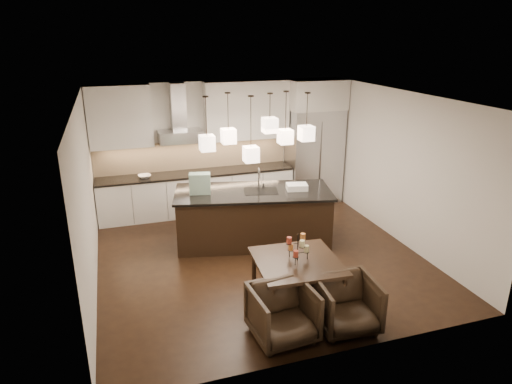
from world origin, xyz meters
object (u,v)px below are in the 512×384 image
object	(u,v)px
dining_table	(297,282)
armchair_right	(347,304)
armchair_left	(283,313)
refrigerator	(314,156)
island_body	(253,218)

from	to	relation	value
dining_table	armchair_right	distance (m)	0.84
dining_table	armchair_left	distance (m)	0.83
dining_table	armchair_left	world-z (taller)	armchair_left
refrigerator	dining_table	bearing A→B (deg)	-117.43
dining_table	armchair_right	world-z (taller)	armchair_right
refrigerator	island_body	world-z (taller)	refrigerator
armchair_right	dining_table	bearing A→B (deg)	123.88
dining_table	armchair_left	bearing A→B (deg)	-121.35
island_body	armchair_right	xyz separation A→B (m)	(0.38, -2.93, -0.13)
armchair_left	island_body	bearing A→B (deg)	75.73
dining_table	armchair_right	size ratio (longest dim) A/B	1.50
island_body	refrigerator	bearing A→B (deg)	53.76
refrigerator	armchair_right	xyz separation A→B (m)	(-1.64, -4.69, -0.72)
armchair_right	refrigerator	bearing A→B (deg)	75.33
refrigerator	island_body	size ratio (longest dim) A/B	0.78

